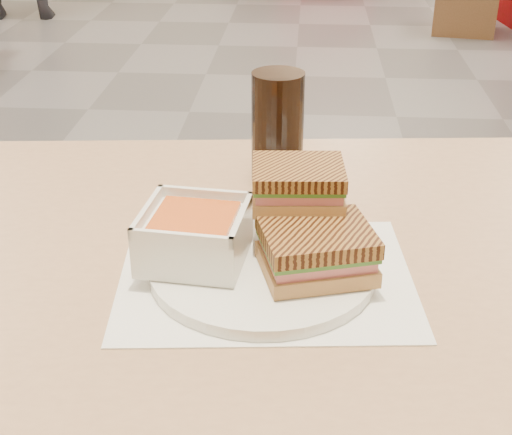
# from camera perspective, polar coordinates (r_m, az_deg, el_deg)

# --- Properties ---
(main_table) EXTENTS (1.26, 0.80, 0.75)m
(main_table) POSITION_cam_1_polar(r_m,az_deg,el_deg) (0.99, 1.68, -7.67)
(main_table) COLOR tan
(main_table) RESTS_ON ground
(tray_liner) EXTENTS (0.36, 0.29, 0.00)m
(tray_liner) POSITION_cam_1_polar(r_m,az_deg,el_deg) (0.86, 0.77, -4.63)
(tray_liner) COLOR white
(tray_liner) RESTS_ON main_table
(plate) EXTENTS (0.26, 0.26, 0.01)m
(plate) POSITION_cam_1_polar(r_m,az_deg,el_deg) (0.86, 0.51, -3.98)
(plate) COLOR white
(plate) RESTS_ON tray_liner
(soup_bowl) EXTENTS (0.13, 0.13, 0.06)m
(soup_bowl) POSITION_cam_1_polar(r_m,az_deg,el_deg) (0.85, -4.79, -1.48)
(soup_bowl) COLOR white
(soup_bowl) RESTS_ON plate
(panini_lower) EXTENTS (0.14, 0.13, 0.05)m
(panini_lower) POSITION_cam_1_polar(r_m,az_deg,el_deg) (0.83, 4.72, -2.53)
(panini_lower) COLOR tan
(panini_lower) RESTS_ON plate
(panini_upper) EXTENTS (0.11, 0.10, 0.05)m
(panini_upper) POSITION_cam_1_polar(r_m,az_deg,el_deg) (0.87, 3.28, 2.62)
(panini_upper) COLOR tan
(panini_upper) RESTS_ON panini_lower
(cola_glass) EXTENTS (0.08, 0.08, 0.16)m
(cola_glass) POSITION_cam_1_polar(r_m,az_deg,el_deg) (1.07, 1.68, 7.01)
(cola_glass) COLOR black
(cola_glass) RESTS_ON main_table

